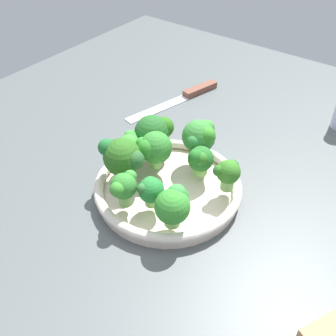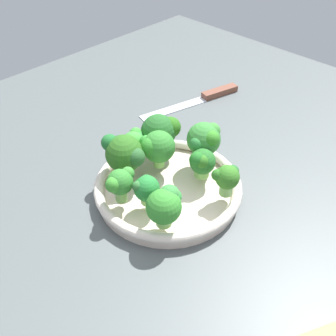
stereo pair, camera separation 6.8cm
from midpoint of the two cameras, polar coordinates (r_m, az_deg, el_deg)
The scene contains 13 objects.
ground_plane at distance 73.62cm, azimuth 1.25°, elevation -4.27°, with size 130.00×130.00×2.50cm, color #4F5556.
bowl at distance 71.38cm, azimuth -2.74°, elevation -2.90°, with size 26.00×26.00×3.11cm.
broccoli_floret_0 at distance 64.44cm, azimuth -9.33°, elevation -2.76°, with size 5.68×4.28×6.03cm.
broccoli_floret_1 at distance 69.60cm, azimuth -9.34°, elevation 1.53°, with size 6.64×8.18×7.54cm.
broccoli_floret_2 at distance 60.76cm, azimuth -2.45°, elevation -5.38°, with size 6.05×5.51×6.49cm.
broccoli_floret_3 at distance 69.87cm, azimuth 1.79°, elevation 1.11°, with size 5.01×4.61×5.57cm.
broccoli_floret_4 at distance 75.13cm, azimuth -4.66°, elevation 5.03°, with size 7.33×6.58×7.37cm.
broccoli_floret_5 at distance 67.07cm, azimuth 5.59°, elevation -0.77°, with size 4.47×4.22×5.67cm.
broccoli_floret_6 at distance 72.44cm, azimuth 1.81°, elevation 4.29°, with size 6.58×6.32×7.83cm.
broccoli_floret_7 at distance 72.86cm, azimuth -8.09°, elevation 3.06°, with size 4.61×4.09×5.96cm.
broccoli_floret_8 at distance 70.92cm, azimuth -4.78°, elevation 2.72°, with size 6.34×6.19×7.12cm.
broccoli_floret_9 at distance 64.60cm, azimuth -5.52°, elevation -3.23°, with size 4.36×4.26×5.15cm.
knife at distance 99.49cm, azimuth 0.49°, elevation 10.08°, with size 26.34×9.04×1.50cm.
Camera 1 is at (45.44, 27.73, 50.05)cm, focal length 43.21 mm.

